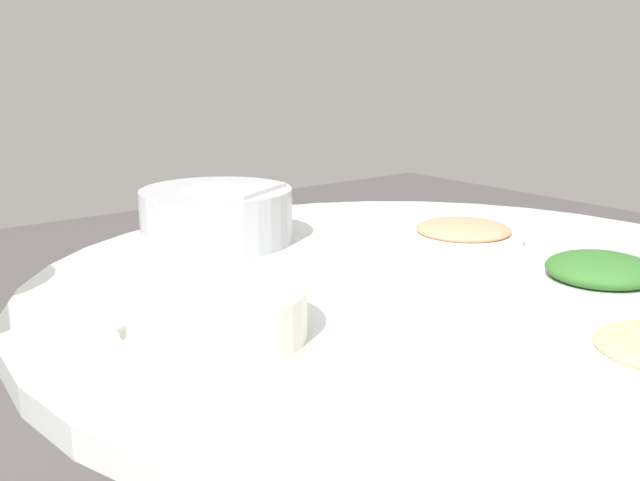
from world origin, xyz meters
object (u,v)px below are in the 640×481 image
soup_bowl (207,314)px  dish_shrimp (463,233)px  round_dining_table (424,338)px  rice_bowl (217,214)px  dish_greens (600,276)px

soup_bowl → dish_shrimp: soup_bowl is taller
round_dining_table → soup_bowl: 0.41m
round_dining_table → rice_bowl: bearing=-71.7°
dish_shrimp → round_dining_table: bearing=28.0°
round_dining_table → rice_bowl: (0.13, -0.41, 0.15)m
soup_bowl → dish_greens: size_ratio=1.16×
soup_bowl → dish_shrimp: bearing=-169.1°
dish_greens → soup_bowl: bearing=-19.4°
rice_bowl → dish_greens: 0.67m
round_dining_table → dish_shrimp: (-0.22, -0.12, 0.12)m
round_dining_table → rice_bowl: size_ratio=4.43×
rice_bowl → dish_shrimp: bearing=140.7°
rice_bowl → soup_bowl: rice_bowl is taller
rice_bowl → soup_bowl: bearing=57.7°
dish_shrimp → dish_greens: (0.05, 0.31, 0.00)m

